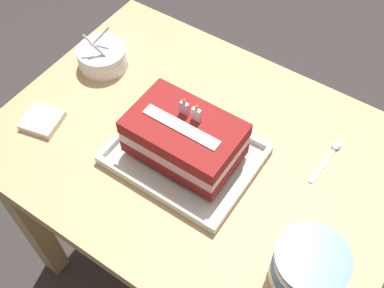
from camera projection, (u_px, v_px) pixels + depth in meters
The scene contains 8 objects.
ground_plane at pixel (197, 262), 1.62m from camera, with size 8.00×8.00×0.00m, color #383333.
dining_table at pixel (198, 175), 1.15m from camera, with size 0.93×0.67×0.70m.
foil_tray at pixel (185, 155), 1.03m from camera, with size 0.31×0.25×0.02m.
birthday_cake at pixel (185, 138), 0.98m from camera, with size 0.24×0.15×0.14m.
bowl_stack at pixel (103, 57), 1.19m from camera, with size 0.13×0.13×0.11m.
ice_cream_tub at pixel (308, 268), 0.83m from camera, with size 0.13×0.13×0.10m.
serving_spoon_near_tray at pixel (332, 152), 1.04m from camera, with size 0.02×0.14×0.01m.
napkin_pile at pixel (42, 120), 1.09m from camera, with size 0.10×0.10×0.02m.
Camera 1 is at (0.33, -0.52, 1.56)m, focal length 43.06 mm.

